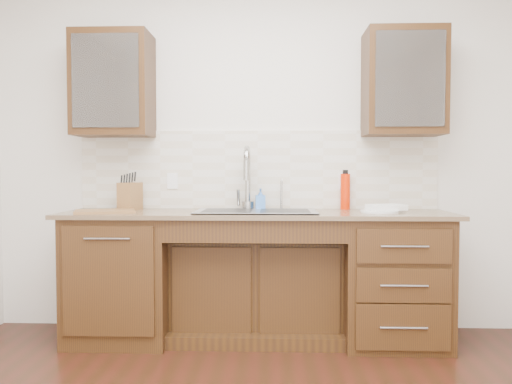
{
  "coord_description": "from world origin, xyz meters",
  "views": [
    {
      "loc": [
        0.12,
        -2.05,
        1.2
      ],
      "look_at": [
        0.0,
        1.4,
        1.05
      ],
      "focal_mm": 35.0,
      "sensor_mm": 36.0,
      "label": 1
    }
  ],
  "objects_px": {
    "soap_bottle": "(260,199)",
    "water_bottle": "(345,192)",
    "cutting_board": "(105,211)",
    "plate": "(379,211)",
    "knife_block": "(130,196)"
  },
  "relations": [
    {
      "from": "knife_block",
      "to": "plate",
      "type": "bearing_deg",
      "value": 10.74
    },
    {
      "from": "water_bottle",
      "to": "knife_block",
      "type": "distance_m",
      "value": 1.6
    },
    {
      "from": "water_bottle",
      "to": "cutting_board",
      "type": "xyz_separation_m",
      "value": [
        -1.69,
        -0.36,
        -0.12
      ]
    },
    {
      "from": "soap_bottle",
      "to": "cutting_board",
      "type": "distance_m",
      "value": 1.1
    },
    {
      "from": "soap_bottle",
      "to": "water_bottle",
      "type": "height_order",
      "value": "water_bottle"
    },
    {
      "from": "plate",
      "to": "knife_block",
      "type": "relative_size",
      "value": 1.31
    },
    {
      "from": "plate",
      "to": "water_bottle",
      "type": "bearing_deg",
      "value": 125.21
    },
    {
      "from": "water_bottle",
      "to": "plate",
      "type": "xyz_separation_m",
      "value": [
        0.2,
        -0.28,
        -0.12
      ]
    },
    {
      "from": "water_bottle",
      "to": "cutting_board",
      "type": "relative_size",
      "value": 0.67
    },
    {
      "from": "plate",
      "to": "cutting_board",
      "type": "xyz_separation_m",
      "value": [
        -1.89,
        -0.08,
        0.0
      ]
    },
    {
      "from": "soap_bottle",
      "to": "knife_block",
      "type": "xyz_separation_m",
      "value": [
        -0.96,
        -0.03,
        0.02
      ]
    },
    {
      "from": "soap_bottle",
      "to": "water_bottle",
      "type": "distance_m",
      "value": 0.64
    },
    {
      "from": "soap_bottle",
      "to": "water_bottle",
      "type": "xyz_separation_m",
      "value": [
        0.63,
        0.08,
        0.05
      ]
    },
    {
      "from": "soap_bottle",
      "to": "cutting_board",
      "type": "bearing_deg",
      "value": -168.65
    },
    {
      "from": "water_bottle",
      "to": "soap_bottle",
      "type": "bearing_deg",
      "value": -173.2
    }
  ]
}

